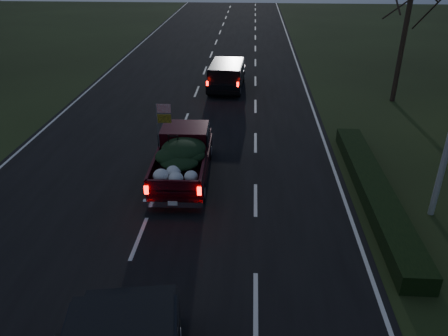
# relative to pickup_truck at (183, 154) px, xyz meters

# --- Properties ---
(ground) EXTENTS (120.00, 120.00, 0.00)m
(ground) POSITION_rel_pickup_truck_xyz_m (-0.80, -4.05, -0.99)
(ground) COLOR black
(ground) RESTS_ON ground
(road_asphalt) EXTENTS (14.00, 120.00, 0.02)m
(road_asphalt) POSITION_rel_pickup_truck_xyz_m (-0.80, -4.05, -0.98)
(road_asphalt) COLOR black
(road_asphalt) RESTS_ON ground
(hedge_row) EXTENTS (1.00, 10.00, 0.60)m
(hedge_row) POSITION_rel_pickup_truck_xyz_m (7.00, -1.05, -0.69)
(hedge_row) COLOR black
(hedge_row) RESTS_ON ground
(bare_tree_far) EXTENTS (3.60, 3.60, 7.00)m
(bare_tree_far) POSITION_rel_pickup_truck_xyz_m (10.70, 9.95, 4.24)
(bare_tree_far) COLOR black
(bare_tree_far) RESTS_ON ground
(pickup_truck) EXTENTS (2.06, 5.08, 2.64)m
(pickup_truck) POSITION_rel_pickup_truck_xyz_m (0.00, 0.00, 0.00)
(pickup_truck) COLOR #32060E
(pickup_truck) RESTS_ON ground
(lead_suv) EXTENTS (2.18, 4.76, 1.34)m
(lead_suv) POSITION_rel_pickup_truck_xyz_m (1.00, 11.58, 0.03)
(lead_suv) COLOR black
(lead_suv) RESTS_ON ground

